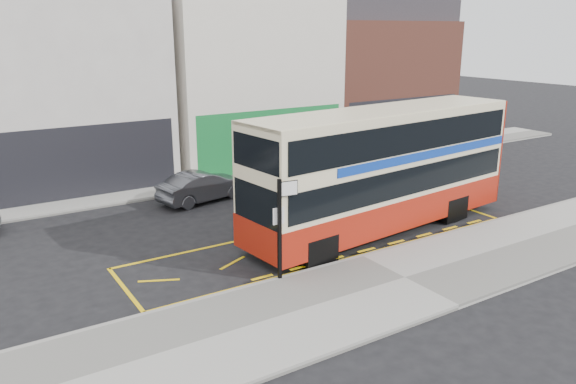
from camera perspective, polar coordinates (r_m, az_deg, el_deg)
ground at (r=18.37m, az=6.78°, el=-6.46°), size 120.00×120.00×0.00m
pavement at (r=16.79m, az=11.77°, el=-8.70°), size 40.00×4.00×0.15m
kerb at (r=18.08m, az=7.54°, el=-6.62°), size 40.00×0.15×0.15m
far_pavement at (r=27.30m, az=-7.85°, el=1.26°), size 50.00×3.00×0.15m
road_markings at (r=19.54m, az=3.83°, el=-4.95°), size 14.00×3.40×0.01m
terrace_left at (r=28.61m, az=-22.02°, el=11.61°), size 8.00×8.01×11.80m
terrace_green_shop at (r=31.56m, az=-5.41°, el=12.56°), size 9.00×8.01×11.30m
terrace_right at (r=36.57m, az=7.56°, el=12.20°), size 9.00×8.01×10.30m
double_decker_bus at (r=20.20m, az=9.68°, el=2.43°), size 11.22×3.66×4.40m
bus_stop_post at (r=15.74m, az=-0.67°, el=-2.79°), size 0.72×0.18×2.95m
car_grey at (r=24.04m, az=-8.64°, el=0.58°), size 4.11×2.13×1.29m
car_white at (r=31.87m, az=12.56°, el=4.30°), size 4.95×2.69×1.36m
street_tree_right at (r=30.73m, az=1.21°, el=9.65°), size 2.40×2.40×5.19m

